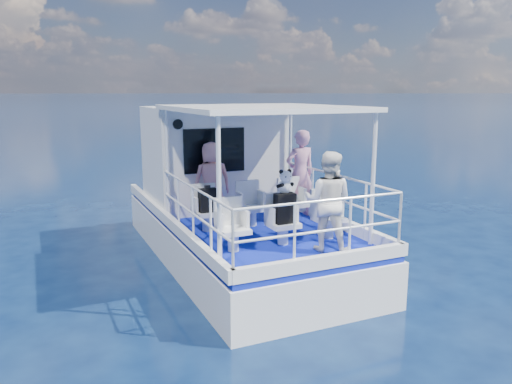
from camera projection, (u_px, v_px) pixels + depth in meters
ground at (256, 273)px, 9.58m from camera, size 2000.00×2000.00×0.00m
hull at (237, 258)px, 10.48m from camera, size 3.00×7.00×1.60m
deck at (236, 219)px, 10.31m from camera, size 2.90×6.90×0.10m
cabin at (214, 156)px, 11.24m from camera, size 2.85×2.00×2.20m
canopy at (261, 108)px, 8.78m from camera, size 3.00×3.20×0.08m
canopy_posts at (262, 172)px, 8.96m from camera, size 2.77×2.97×2.20m
railings at (269, 209)px, 8.79m from camera, size 2.84×3.59×1.00m
seat_port_fwd at (207, 221)px, 9.18m from camera, size 0.48×0.46×0.38m
seat_center_fwd at (252, 216)px, 9.55m from camera, size 0.48×0.46×0.38m
seat_stbd_fwd at (293, 211)px, 9.91m from camera, size 0.48×0.46×0.38m
seat_port_aft at (233, 239)px, 8.02m from camera, size 0.48×0.46×0.38m
seat_center_aft at (283, 233)px, 8.38m from camera, size 0.48×0.46×0.38m
seat_stbd_aft at (328, 227)px, 8.75m from camera, size 0.48×0.46×0.38m
passenger_port_fwd at (212, 181)px, 9.94m from camera, size 0.61×0.45×1.56m
passenger_stbd_fwd at (300, 173)px, 10.18m from camera, size 0.66×0.44×1.77m
passenger_stbd_aft at (328, 201)px, 7.95m from camera, size 0.99×0.97×1.61m
backpack_port at (208, 200)px, 9.03m from camera, size 0.33×0.18×0.43m
backpack_center at (285, 208)px, 8.24m from camera, size 0.34×0.19×0.50m
compact_camera at (207, 187)px, 8.99m from camera, size 0.10×0.06×0.06m
panda at (285, 181)px, 8.19m from camera, size 0.25×0.21×0.39m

